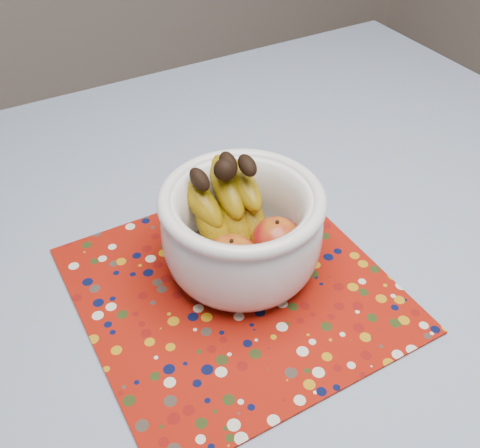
% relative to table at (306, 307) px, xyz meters
% --- Properties ---
extents(table, '(1.20, 1.20, 0.75)m').
position_rel_table_xyz_m(table, '(0.00, 0.00, 0.00)').
color(table, brown).
rests_on(table, ground).
extents(tablecloth, '(1.32, 1.32, 0.01)m').
position_rel_table_xyz_m(tablecloth, '(0.00, 0.00, 0.08)').
color(tablecloth, slate).
rests_on(tablecloth, table).
extents(placemat, '(0.39, 0.39, 0.00)m').
position_rel_table_xyz_m(placemat, '(-0.11, 0.01, 0.09)').
color(placemat, maroon).
rests_on(placemat, tablecloth).
extents(fruit_bowl, '(0.21, 0.22, 0.16)m').
position_rel_table_xyz_m(fruit_bowl, '(-0.09, 0.05, 0.16)').
color(fruit_bowl, white).
rests_on(fruit_bowl, placemat).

